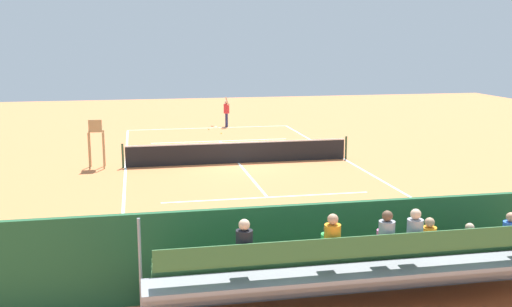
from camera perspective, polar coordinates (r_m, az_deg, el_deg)
name	(u,v)px	position (r m, az deg, el deg)	size (l,w,h in m)	color
ground_plane	(239,163)	(27.12, -1.67, -0.92)	(60.00, 60.00, 0.00)	#D17542
court_line_markings	(238,163)	(27.16, -1.69, -0.90)	(10.10, 22.20, 0.01)	white
tennis_net	(238,152)	(27.03, -1.68, 0.12)	(10.30, 0.10, 1.07)	black
backdrop_wall	(344,245)	(13.74, 8.37, -8.59)	(18.00, 0.16, 2.00)	#235633
bleacher_stand	(372,268)	(12.54, 11.00, -10.62)	(9.06, 2.40, 2.48)	gray
umpire_chair	(96,138)	(26.76, -14.96, 1.41)	(0.67, 0.67, 2.14)	#A88456
courtside_bench	(402,247)	(15.17, 13.73, -8.67)	(1.80, 0.40, 0.93)	#33383D
equipment_bag	(326,270)	(14.50, 6.66, -10.96)	(0.90, 0.36, 0.36)	black
tennis_player	(226,111)	(38.27, -2.82, 4.08)	(0.37, 0.53, 1.93)	navy
tennis_racket	(215,127)	(38.30, -3.88, 2.57)	(0.48, 0.55, 0.03)	black
tennis_ball_near	(221,133)	(35.51, -3.33, 1.94)	(0.07, 0.07, 0.07)	#CCDB33
tennis_ball_far	(209,129)	(37.06, -4.50, 2.31)	(0.07, 0.07, 0.07)	#CCDB33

